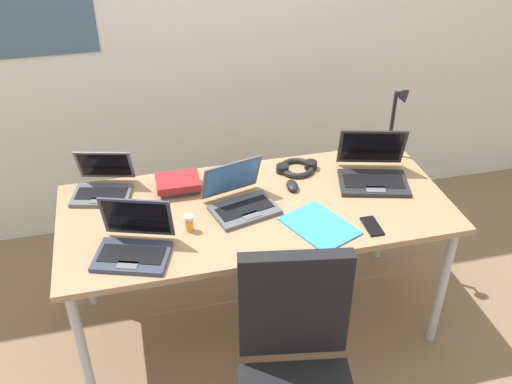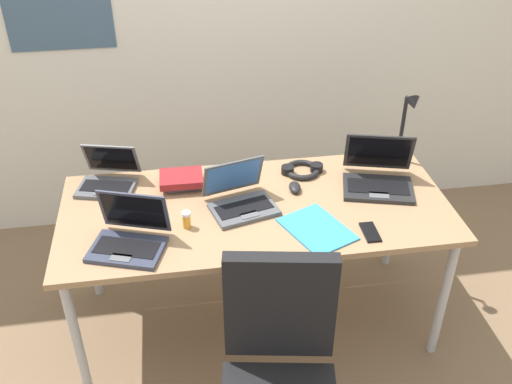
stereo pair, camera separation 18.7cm
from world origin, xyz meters
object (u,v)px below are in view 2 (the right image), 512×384
object	(u,v)px
laptop_near_lamp	(129,237)
book_stack	(183,180)
laptop_front_right	(378,177)
pill_bottle	(186,220)
laptop_mid_desk	(241,199)
computer_mouse	(295,187)
headphones	(302,170)
laptop_back_left	(108,179)
cell_phone	(370,232)
desk_lamp	(405,129)
paper_folder_back_right	(317,229)

from	to	relation	value
laptop_near_lamp	book_stack	bearing A→B (deg)	60.28
laptop_front_right	pill_bottle	bearing A→B (deg)	-168.22
laptop_mid_desk	computer_mouse	xyz separation A→B (m)	(0.28, 0.09, -0.03)
computer_mouse	headphones	distance (m)	0.17
laptop_near_lamp	laptop_back_left	distance (m)	0.50
cell_phone	book_stack	bearing A→B (deg)	148.47
headphones	cell_phone	bearing A→B (deg)	-71.16
laptop_mid_desk	cell_phone	world-z (taller)	laptop_mid_desk
headphones	pill_bottle	world-z (taller)	pill_bottle
desk_lamp	headphones	world-z (taller)	desk_lamp
laptop_near_lamp	laptop_front_right	xyz separation A→B (m)	(1.18, 0.29, 0.00)
laptop_back_left	cell_phone	xyz separation A→B (m)	(1.14, -0.56, -0.04)
cell_phone	book_stack	world-z (taller)	book_stack
laptop_front_right	headphones	bearing A→B (deg)	152.77
pill_bottle	laptop_near_lamp	bearing A→B (deg)	-158.84
laptop_near_lamp	paper_folder_back_right	bearing A→B (deg)	-1.02
laptop_near_lamp	computer_mouse	distance (m)	0.83
desk_lamp	computer_mouse	world-z (taller)	desk_lamp
laptop_mid_desk	computer_mouse	world-z (taller)	laptop_mid_desk
laptop_back_left	pill_bottle	size ratio (longest dim) A/B	4.05
laptop_back_left	paper_folder_back_right	world-z (taller)	laptop_back_left
laptop_back_left	computer_mouse	distance (m)	0.91
laptop_front_right	computer_mouse	size ratio (longest dim) A/B	4.15
computer_mouse	paper_folder_back_right	size ratio (longest dim) A/B	0.31
desk_lamp	cell_phone	bearing A→B (deg)	-121.69
laptop_front_right	paper_folder_back_right	world-z (taller)	laptop_front_right
pill_bottle	desk_lamp	bearing A→B (deg)	18.89
computer_mouse	laptop_mid_desk	bearing A→B (deg)	-157.11
laptop_near_lamp	computer_mouse	xyz separation A→B (m)	(0.77, 0.31, -0.03)
desk_lamp	book_stack	size ratio (longest dim) A/B	1.89
laptop_front_right	book_stack	world-z (taller)	laptop_front_right
headphones	laptop_near_lamp	bearing A→B (deg)	-151.26
computer_mouse	pill_bottle	world-z (taller)	pill_bottle
laptop_mid_desk	headphones	xyz separation A→B (m)	(0.35, 0.25, -0.03)
desk_lamp	pill_bottle	distance (m)	1.20
desk_lamp	laptop_mid_desk	world-z (taller)	desk_lamp
book_stack	paper_folder_back_right	bearing A→B (deg)	-38.23
cell_phone	paper_folder_back_right	xyz separation A→B (m)	(-0.22, 0.06, -0.00)
laptop_back_left	laptop_mid_desk	bearing A→B (deg)	-24.02
laptop_mid_desk	laptop_front_right	bearing A→B (deg)	6.44
laptop_front_right	cell_phone	distance (m)	0.40
laptop_front_right	paper_folder_back_right	bearing A→B (deg)	-141.13
pill_bottle	book_stack	xyz separation A→B (m)	(-0.00, 0.33, -0.01)
laptop_near_lamp	pill_bottle	xyz separation A→B (m)	(0.24, 0.09, -0.00)
pill_bottle	cell_phone	bearing A→B (deg)	-11.99
book_stack	pill_bottle	bearing A→B (deg)	-89.98
paper_folder_back_right	laptop_front_right	bearing A→B (deg)	38.87
desk_lamp	laptop_near_lamp	size ratio (longest dim) A/B	1.10
laptop_mid_desk	headphones	bearing A→B (deg)	35.86
laptop_near_lamp	paper_folder_back_right	xyz separation A→B (m)	(0.81, -0.01, -0.04)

